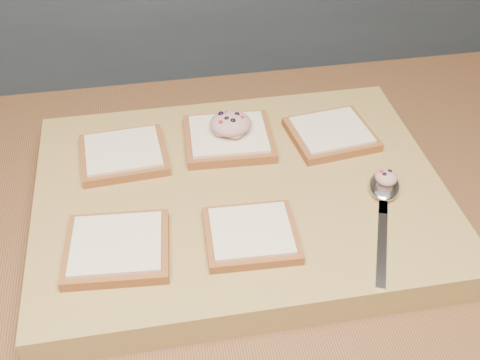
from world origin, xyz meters
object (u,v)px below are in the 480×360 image
at_px(tuna_salad_dollop, 230,123).
at_px(spoon, 384,193).
at_px(cutting_board, 240,198).
at_px(bread_far_center, 229,138).

relative_size(tuna_salad_dollop, spoon, 0.30).
bearing_deg(cutting_board, spoon, -16.81).
height_order(tuna_salad_dollop, spoon, tuna_salad_dollop).
bearing_deg(tuna_salad_dollop, cutting_board, -92.39).
height_order(bread_far_center, spoon, bread_far_center).
xyz_separation_m(cutting_board, bread_far_center, (0.00, 0.10, 0.03)).
relative_size(bread_far_center, spoon, 0.66).
xyz_separation_m(tuna_salad_dollop, spoon, (0.18, -0.16, -0.03)).
bearing_deg(cutting_board, bread_far_center, 89.69).
bearing_deg(spoon, bread_far_center, 139.92).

